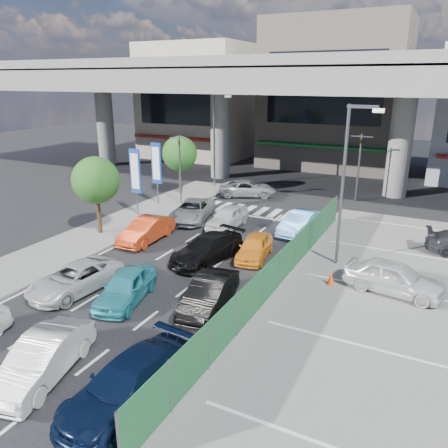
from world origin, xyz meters
The scene contains 29 objects.
ground centered at (0.00, 0.00, 0.00)m, with size 120.00×120.00×0.00m, color black.
parking_lot centered at (11.00, 2.00, 0.03)m, with size 12.00×28.00×0.06m, color slate.
sidewalk_left centered at (-7.00, 4.00, 0.06)m, with size 4.00×30.00×0.12m, color slate.
fence_run centered at (5.30, 1.00, 0.90)m, with size 0.16×22.00×1.80m, color #1C532C, non-canonical shape.
expressway centered at (0.00, 22.00, 8.76)m, with size 64.00×14.00×10.75m.
building_west centered at (-16.00, 31.97, 6.49)m, with size 12.00×10.90×13.00m.
building_center centered at (0.00, 32.97, 7.49)m, with size 14.00×10.90×15.00m.
traffic_light_left centered at (-6.20, 12.00, 3.94)m, with size 1.60×1.24×5.20m.
traffic_light_right centered at (5.50, 19.00, 3.94)m, with size 1.60×1.24×5.20m.
street_lamp_right centered at (7.17, 6.00, 4.77)m, with size 1.65×0.22×8.00m.
street_lamp_left centered at (-6.33, 18.00, 4.77)m, with size 1.65×0.22×8.00m.
signboard_near centered at (-7.20, 7.99, 3.06)m, with size 0.80×0.14×4.70m.
signboard_far centered at (-7.60, 10.99, 3.06)m, with size 0.80×0.14×4.70m.
tree_near centered at (-7.00, 4.00, 3.39)m, with size 2.80×2.80×4.80m.
tree_far centered at (-7.80, 14.50, 3.39)m, with size 2.80×2.80×4.80m.
hatch_white_back_mid centered at (0.78, -7.28, 0.69)m, with size 1.46×4.19×1.38m, color silver.
minivan_navy_back centered at (3.97, -7.00, 0.69)m, with size 1.93×4.75×1.38m, color black.
sedan_white_mid_left centered at (-2.73, -2.33, 0.63)m, with size 2.08×4.50×1.25m, color silver.
taxi_teal_mid centered at (-0.11, -2.07, 0.67)m, with size 1.58×3.93×1.34m, color teal.
hatch_black_mid_right centered at (3.36, -1.00, 0.67)m, with size 1.42×4.07×1.34m, color black.
taxi_orange_left centered at (-3.72, 4.28, 0.69)m, with size 1.46×4.19×1.38m, color #B93513.
sedan_black_mid centered at (0.85, 3.36, 0.67)m, with size 1.89×4.65×1.35m, color black.
taxi_orange_right centered at (2.93, 4.81, 0.62)m, with size 1.46×3.62×1.23m, color orange.
wagon_silver_front_left centered at (-3.43, 9.05, 0.67)m, with size 2.21×4.79×1.33m, color gray.
sedan_white_front_mid centered at (-0.59, 8.67, 0.68)m, with size 1.60×3.97×1.35m, color silver.
kei_truck_front_right centered at (3.90, 9.79, 0.68)m, with size 1.44×4.13×1.36m, color #64ADF6.
crossing_wagon_silver centered at (-2.66, 16.52, 0.64)m, with size 2.11×4.58×1.27m, color #94959B.
parked_sedan_white centered at (10.01, 3.85, 0.79)m, with size 1.72×4.28×1.46m, color silver.
traffic_cone centered at (7.36, 3.38, 0.38)m, with size 0.33×0.33×0.64m, color #F84B0D.
Camera 1 is at (11.22, -15.16, 9.11)m, focal length 35.00 mm.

